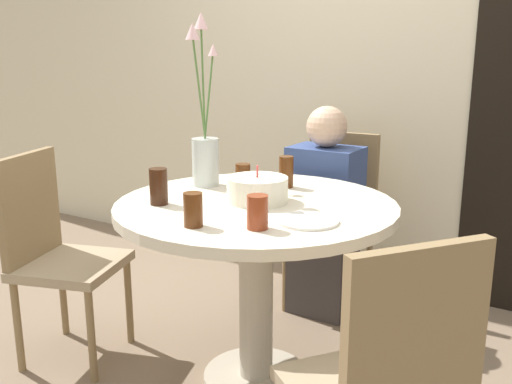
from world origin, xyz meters
TOP-DOWN VIEW (x-y plane):
  - ground_plane at (0.00, 0.00)m, footprint 16.00×16.00m
  - wall_back at (0.00, 1.29)m, footprint 8.00×0.05m
  - dining_table at (0.00, 0.00)m, footprint 1.08×1.08m
  - chair_far_back at (-0.06, 0.89)m, footprint 0.43×0.43m
  - chair_left_flank at (-0.85, -0.28)m, footprint 0.51×0.51m
  - chair_right_flank at (0.72, -0.53)m, footprint 0.56×0.56m
  - birthday_cake at (0.00, 0.01)m, footprint 0.24×0.24m
  - flower_vase at (-0.33, 0.12)m, footprint 0.16×0.29m
  - side_plate at (0.29, -0.13)m, footprint 0.21×0.21m
  - drink_glass_0 at (-0.29, -0.22)m, footprint 0.07×0.07m
  - drink_glass_1 at (-0.02, 0.28)m, footprint 0.06×0.06m
  - drink_glass_2 at (-0.01, -0.37)m, footprint 0.06×0.06m
  - drink_glass_3 at (0.18, -0.28)m, footprint 0.07×0.07m
  - drink_glass_4 at (-0.15, 0.14)m, footprint 0.06×0.06m
  - person_woman at (-0.05, 0.73)m, footprint 0.34×0.24m

SIDE VIEW (x-z plane):
  - ground_plane at x=0.00m, z-range 0.00..0.00m
  - person_woman at x=-0.05m, z-range -0.03..1.04m
  - chair_far_back at x=-0.06m, z-range 0.06..0.97m
  - chair_left_flank at x=-0.85m, z-range 0.06..0.97m
  - chair_right_flank at x=0.72m, z-range 0.06..0.97m
  - dining_table at x=0.00m, z-range 0.23..0.99m
  - side_plate at x=0.29m, z-range 0.76..0.77m
  - birthday_cake at x=0.00m, z-range 0.74..0.88m
  - drink_glass_4 at x=-0.15m, z-range 0.76..0.87m
  - drink_glass_3 at x=0.18m, z-range 0.76..0.87m
  - drink_glass_2 at x=-0.01m, z-range 0.76..0.88m
  - drink_glass_1 at x=-0.02m, z-range 0.76..0.89m
  - drink_glass_0 at x=-0.29m, z-range 0.76..0.90m
  - flower_vase at x=-0.33m, z-range 0.60..1.31m
  - wall_back at x=0.00m, z-range 0.00..2.60m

